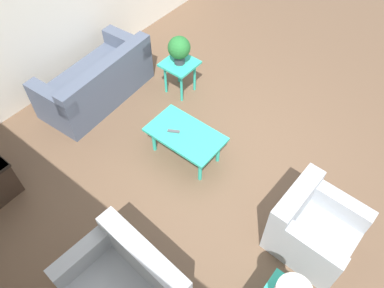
{
  "coord_description": "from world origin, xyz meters",
  "views": [
    {
      "loc": [
        -1.6,
        2.74,
        4.13
      ],
      "look_at": [
        0.23,
        0.45,
        0.55
      ],
      "focal_mm": 35.0,
      "sensor_mm": 36.0,
      "label": 1
    }
  ],
  "objects_px": {
    "sofa": "(97,82)",
    "armchair": "(311,228)",
    "side_table_plant": "(180,68)",
    "potted_plant": "(179,49)",
    "coffee_table": "(185,136)",
    "loveseat": "(126,288)"
  },
  "relations": [
    {
      "from": "sofa",
      "to": "coffee_table",
      "type": "bearing_deg",
      "value": 84.31
    },
    {
      "from": "loveseat",
      "to": "coffee_table",
      "type": "relative_size",
      "value": 1.2
    },
    {
      "from": "side_table_plant",
      "to": "potted_plant",
      "type": "xyz_separation_m",
      "value": [
        0.0,
        -0.0,
        0.35
      ]
    },
    {
      "from": "sofa",
      "to": "side_table_plant",
      "type": "bearing_deg",
      "value": 131.59
    },
    {
      "from": "loveseat",
      "to": "coffee_table",
      "type": "xyz_separation_m",
      "value": [
        0.76,
        -1.87,
        0.09
      ]
    },
    {
      "from": "loveseat",
      "to": "potted_plant",
      "type": "relative_size",
      "value": 2.71
    },
    {
      "from": "armchair",
      "to": "loveseat",
      "type": "bearing_deg",
      "value": 148.71
    },
    {
      "from": "loveseat",
      "to": "potted_plant",
      "type": "xyz_separation_m",
      "value": [
        1.65,
        -2.83,
        0.51
      ]
    },
    {
      "from": "side_table_plant",
      "to": "sofa",
      "type": "bearing_deg",
      "value": 45.4
    },
    {
      "from": "sofa",
      "to": "armchair",
      "type": "relative_size",
      "value": 2.09
    },
    {
      "from": "sofa",
      "to": "loveseat",
      "type": "relative_size",
      "value": 1.52
    },
    {
      "from": "sofa",
      "to": "armchair",
      "type": "height_order",
      "value": "same"
    },
    {
      "from": "loveseat",
      "to": "coffee_table",
      "type": "distance_m",
      "value": 2.01
    },
    {
      "from": "loveseat",
      "to": "side_table_plant",
      "type": "relative_size",
      "value": 2.14
    },
    {
      "from": "potted_plant",
      "to": "loveseat",
      "type": "bearing_deg",
      "value": 120.32
    },
    {
      "from": "sofa",
      "to": "loveseat",
      "type": "xyz_separation_m",
      "value": [
        -2.55,
        1.92,
        0.0
      ]
    },
    {
      "from": "sofa",
      "to": "coffee_table",
      "type": "xyz_separation_m",
      "value": [
        -1.79,
        0.06,
        0.09
      ]
    },
    {
      "from": "armchair",
      "to": "potted_plant",
      "type": "xyz_separation_m",
      "value": [
        2.8,
        -1.08,
        0.5
      ]
    },
    {
      "from": "armchair",
      "to": "potted_plant",
      "type": "bearing_deg",
      "value": 70.92
    },
    {
      "from": "sofa",
      "to": "potted_plant",
      "type": "height_order",
      "value": "potted_plant"
    },
    {
      "from": "armchair",
      "to": "coffee_table",
      "type": "distance_m",
      "value": 1.91
    },
    {
      "from": "sofa",
      "to": "loveseat",
      "type": "height_order",
      "value": "same"
    }
  ]
}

